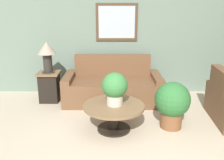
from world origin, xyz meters
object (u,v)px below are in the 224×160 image
table_lamp (46,52)px  potted_plant_on_table (114,87)px  couch_main (111,87)px  side_table (48,87)px  potted_plant_floor (171,102)px  coffee_table (113,112)px

table_lamp → potted_plant_on_table: bearing=-43.3°
couch_main → side_table: couch_main is taller
side_table → potted_plant_on_table: 1.93m
side_table → table_lamp: size_ratio=0.99×
potted_plant_on_table → potted_plant_floor: (0.95, 0.08, -0.29)m
couch_main → potted_plant_floor: size_ratio=2.55×
side_table → potted_plant_floor: 2.63m
couch_main → potted_plant_floor: bearing=-51.1°
potted_plant_floor → couch_main: bearing=128.9°
couch_main → coffee_table: (0.02, -1.30, 0.01)m
side_table → potted_plant_floor: (2.33, -1.22, 0.12)m
couch_main → coffee_table: bearing=-89.3°
couch_main → coffee_table: size_ratio=2.03×
side_table → table_lamp: 0.73m
potted_plant_floor → side_table: bearing=152.4°
coffee_table → potted_plant_on_table: potted_plant_on_table is taller
couch_main → table_lamp: 1.54m
table_lamp → potted_plant_floor: 2.70m
couch_main → potted_plant_on_table: 1.36m
coffee_table → potted_plant_floor: (0.96, 0.09, 0.12)m
table_lamp → potted_plant_floor: bearing=-27.6°
side_table → table_lamp: table_lamp is taller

